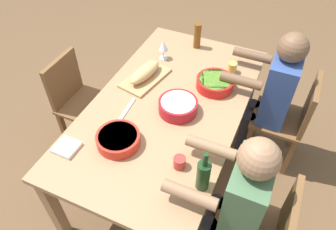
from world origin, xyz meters
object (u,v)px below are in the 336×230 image
object	(u,v)px
serving_bowl_salad	(215,83)
napkin_stack	(67,147)
cutting_board	(145,78)
chair_far_center	(78,98)
beer_bottle	(197,36)
chair_near_right	(290,117)
dining_table	(168,112)
diner_near_right	(273,91)
cup_near_left	(179,162)
serving_bowl_fruit	(118,139)
chair_near_left	(262,229)
wine_glass	(163,46)
wine_bottle	(203,175)
diner_near_left	(237,199)
cup_near_right	(232,68)
serving_bowl_pasta	(178,106)
bread_loaf	(145,72)

from	to	relation	value
serving_bowl_salad	napkin_stack	xyz separation A→B (m)	(-0.93, 0.65, -0.03)
napkin_stack	cutting_board	bearing A→B (deg)	-9.54
chair_far_center	beer_bottle	world-z (taller)	beer_bottle
chair_near_right	chair_far_center	size ratio (longest dim) A/B	1.00
dining_table	diner_near_right	xyz separation A→B (m)	(0.50, -0.65, 0.03)
chair_far_center	cup_near_left	xyz separation A→B (m)	(-0.46, -1.11, 0.29)
serving_bowl_fruit	napkin_stack	xyz separation A→B (m)	(-0.17, 0.27, -0.03)
beer_bottle	dining_table	bearing A→B (deg)	-174.91
chair_near_left	beer_bottle	xyz separation A→B (m)	(1.26, 0.90, 0.37)
wine_glass	serving_bowl_salad	bearing A→B (deg)	-109.52
chair_near_right	wine_bottle	distance (m)	1.16
diner_near_left	cup_near_right	xyz separation A→B (m)	(1.04, 0.34, 0.08)
chair_near_left	cutting_board	distance (m)	1.33
serving_bowl_fruit	chair_near_left	bearing A→B (deg)	-92.93
serving_bowl_fruit	wine_bottle	world-z (taller)	wine_bottle
wine_bottle	cup_near_left	distance (m)	0.20
chair_far_center	serving_bowl_pasta	bearing A→B (deg)	-92.21
diner_near_left	serving_bowl_pasta	distance (m)	0.74
serving_bowl_fruit	wine_glass	size ratio (longest dim) A/B	1.66
serving_bowl_pasta	bread_loaf	world-z (taller)	bread_loaf
diner_near_right	chair_far_center	xyz separation A→B (m)	(-0.50, 1.49, -0.21)
chair_near_right	cup_near_right	size ratio (longest dim) A/B	10.03
diner_near_right	chair_near_left	bearing A→B (deg)	-169.66
diner_near_right	wine_bottle	bearing A→B (deg)	168.83
serving_bowl_fruit	cup_near_left	size ratio (longest dim) A/B	3.65
beer_bottle	diner_near_left	bearing A→B (deg)	-150.30
dining_table	serving_bowl_fruit	distance (m)	0.49
diner_near_left	chair_far_center	world-z (taller)	diner_near_left
cutting_board	bread_loaf	size ratio (longest dim) A/B	1.25
chair_near_left	bread_loaf	xyz separation A→B (m)	(0.69, 1.11, 0.32)
wine_glass	serving_bowl_fruit	bearing A→B (deg)	-172.58
diner_near_right	beer_bottle	bearing A→B (deg)	70.57
serving_bowl_fruit	dining_table	bearing A→B (deg)	-16.81
chair_far_center	serving_bowl_fruit	distance (m)	0.88
serving_bowl_pasta	cup_near_left	bearing A→B (deg)	-156.03
cutting_board	wine_bottle	bearing A→B (deg)	-134.81
diner_near_right	napkin_stack	distance (m)	1.55
diner_near_left	serving_bowl_fruit	world-z (taller)	diner_near_left
bread_loaf	serving_bowl_fruit	bearing A→B (deg)	-167.91
beer_bottle	chair_far_center	bearing A→B (deg)	134.60
wine_glass	cup_near_right	bearing A→B (deg)	-84.64
cup_near_left	napkin_stack	distance (m)	0.71
bread_loaf	napkin_stack	bearing A→B (deg)	170.46
serving_bowl_pasta	bread_loaf	bearing A→B (deg)	58.83
dining_table	diner_near_right	world-z (taller)	diner_near_right
serving_bowl_salad	beer_bottle	bearing A→B (deg)	34.75
serving_bowl_pasta	cutting_board	distance (m)	0.43
wine_glass	cup_near_left	xyz separation A→B (m)	(-0.95, -0.54, -0.08)
diner_near_left	dining_table	bearing A→B (deg)	52.30
diner_near_left	serving_bowl_pasta	world-z (taller)	diner_near_left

